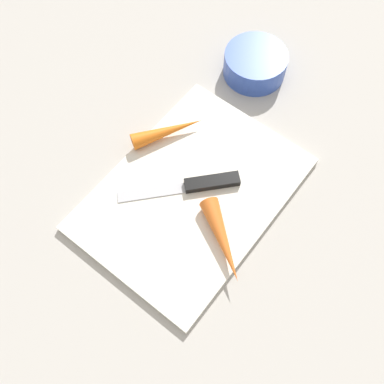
% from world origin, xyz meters
% --- Properties ---
extents(ground_plane, '(1.40, 1.40, 0.00)m').
position_xyz_m(ground_plane, '(0.00, 0.00, 0.00)').
color(ground_plane, '#ADA8A0').
extents(cutting_board, '(0.36, 0.26, 0.01)m').
position_xyz_m(cutting_board, '(0.00, 0.00, 0.01)').
color(cutting_board, silver).
rests_on(cutting_board, ground_plane).
extents(knife, '(0.16, 0.15, 0.01)m').
position_xyz_m(knife, '(0.02, -0.01, 0.02)').
color(knife, '#B7B7BC').
rests_on(knife, cutting_board).
extents(carrot_long, '(0.10, 0.13, 0.03)m').
position_xyz_m(carrot_long, '(-0.04, -0.09, 0.03)').
color(carrot_long, orange).
rests_on(carrot_long, cutting_board).
extents(carrot_short, '(0.12, 0.09, 0.03)m').
position_xyz_m(carrot_short, '(0.06, 0.10, 0.03)').
color(carrot_short, orange).
rests_on(carrot_short, cutting_board).
extents(small_bowl, '(0.12, 0.12, 0.05)m').
position_xyz_m(small_bowl, '(0.28, 0.07, 0.02)').
color(small_bowl, '#3351B2').
rests_on(small_bowl, ground_plane).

